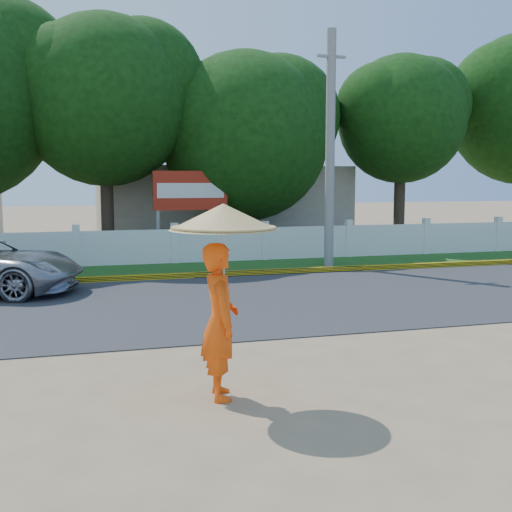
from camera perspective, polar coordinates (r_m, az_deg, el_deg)
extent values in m
plane|color=#9E8460|center=(9.84, 3.31, -8.87)|extent=(120.00, 120.00, 0.00)
cube|color=#38383A|center=(14.05, -2.87, -4.07)|extent=(60.00, 7.00, 0.02)
cube|color=#2D601E|center=(19.12, -6.54, -1.19)|extent=(60.00, 3.50, 0.03)
cube|color=yellow|center=(17.46, -5.59, -1.72)|extent=(40.00, 0.18, 0.16)
cube|color=silver|center=(20.48, -7.25, 0.84)|extent=(40.00, 0.10, 1.10)
cube|color=#B7AD99|center=(27.64, -3.36, 4.60)|extent=(10.00, 6.00, 3.20)
cylinder|color=gray|center=(19.61, 6.60, 9.32)|extent=(0.28, 0.28, 7.07)
imported|color=#FF500D|center=(7.82, -3.23, -5.79)|extent=(0.51, 0.73, 1.91)
cylinder|color=#9C9CA1|center=(7.70, -2.90, -0.43)|extent=(0.03, 0.03, 1.24)
cone|color=tan|center=(7.65, -2.93, 3.50)|extent=(1.31, 1.31, 0.32)
cylinder|color=gray|center=(21.47, -8.69, 2.30)|extent=(0.12, 0.12, 2.00)
cylinder|color=gray|center=(21.87, -2.96, 2.45)|extent=(0.12, 0.12, 2.00)
cube|color=#A92212|center=(21.58, -5.84, 5.82)|extent=(2.50, 0.12, 1.30)
cube|color=silver|center=(21.53, -5.81, 5.81)|extent=(2.25, 0.02, 0.49)
cylinder|color=#473828|center=(22.79, -13.09, 4.63)|extent=(0.44, 0.44, 3.73)
sphere|color=#174810|center=(22.93, -13.33, 13.30)|extent=(5.79, 5.79, 5.79)
cylinder|color=#473828|center=(23.99, -0.96, 3.47)|extent=(0.44, 0.44, 2.53)
sphere|color=#174810|center=(24.00, -0.97, 10.57)|extent=(6.21, 6.21, 6.21)
cylinder|color=#473828|center=(26.28, 12.63, 4.81)|extent=(0.44, 0.44, 3.64)
sphere|color=#174810|center=(26.38, 12.81, 11.78)|extent=(5.02, 5.02, 5.02)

